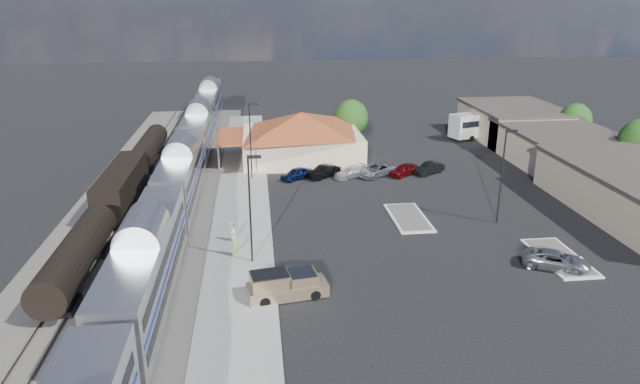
{
  "coord_description": "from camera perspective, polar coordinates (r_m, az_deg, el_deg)",
  "views": [
    {
      "loc": [
        -10.27,
        -47.75,
        20.49
      ],
      "look_at": [
        -4.53,
        2.68,
        2.8
      ],
      "focal_mm": 32.0,
      "sensor_mm": 36.0,
      "label": 1
    }
  ],
  "objects": [
    {
      "name": "pickup_truck",
      "position": [
        41.04,
        -3.28,
        -9.3
      ],
      "size": [
        5.92,
        2.95,
        1.95
      ],
      "rotation": [
        0.0,
        0.0,
        1.73
      ],
      "color": "tan",
      "rests_on": "ground"
    },
    {
      "name": "platform",
      "position": [
        57.52,
        -7.8,
        -1.75
      ],
      "size": [
        5.5,
        92.0,
        0.18
      ],
      "primitive_type": "cube",
      "color": "gray",
      "rests_on": "ground"
    },
    {
      "name": "lamp_plat_n",
      "position": [
        65.53,
        -6.91,
        5.71
      ],
      "size": [
        1.08,
        0.25,
        9.0
      ],
      "color": "black",
      "rests_on": "ground"
    },
    {
      "name": "parked_car_f",
      "position": [
        69.64,
        10.87,
        2.34
      ],
      "size": [
        4.31,
        3.49,
        1.38
      ],
      "primitive_type": "imported",
      "rotation": [
        0.0,
        0.0,
        -1.0
      ],
      "color": "black",
      "rests_on": "ground"
    },
    {
      "name": "tree_depot",
      "position": [
        80.58,
        3.15,
        7.39
      ],
      "size": [
        4.71,
        4.71,
        6.63
      ],
      "color": "#382314",
      "rests_on": "ground"
    },
    {
      "name": "person_b",
      "position": [
        49.88,
        -8.85,
        -3.94
      ],
      "size": [
        0.72,
        0.9,
        1.79
      ],
      "primitive_type": "imported",
      "rotation": [
        0.0,
        0.0,
        -1.52
      ],
      "color": "silver",
      "rests_on": "platform"
    },
    {
      "name": "parked_car_a",
      "position": [
        66.44,
        -2.37,
        1.85
      ],
      "size": [
        4.24,
        3.56,
        1.37
      ],
      "primitive_type": "imported",
      "rotation": [
        0.0,
        0.0,
        -0.99
      ],
      "color": "#0D1B44",
      "rests_on": "ground"
    },
    {
      "name": "freight_cars",
      "position": [
        60.9,
        -19.19,
        0.36
      ],
      "size": [
        2.8,
        46.0,
        4.0
      ],
      "color": "black",
      "rests_on": "ground"
    },
    {
      "name": "passenger_train",
      "position": [
        59.81,
        -13.63,
        1.52
      ],
      "size": [
        3.0,
        104.0,
        5.55
      ],
      "color": "silver",
      "rests_on": "ground"
    },
    {
      "name": "tree_east_c",
      "position": [
        87.63,
        24.16,
        6.53
      ],
      "size": [
        4.41,
        4.41,
        6.21
      ],
      "color": "#382314",
      "rests_on": "ground"
    },
    {
      "name": "parked_car_d",
      "position": [
        68.03,
        5.71,
        2.24
      ],
      "size": [
        5.78,
        4.94,
        1.47
      ],
      "primitive_type": "imported",
      "rotation": [
        0.0,
        0.0,
        -0.99
      ],
      "color": "gray",
      "rests_on": "ground"
    },
    {
      "name": "suv",
      "position": [
        48.74,
        22.56,
        -6.31
      ],
      "size": [
        5.6,
        4.57,
        1.42
      ],
      "primitive_type": "imported",
      "rotation": [
        0.0,
        0.0,
        1.05
      ],
      "color": "#A0A3A7",
      "rests_on": "ground"
    },
    {
      "name": "parked_car_e",
      "position": [
        68.49,
        8.38,
        2.21
      ],
      "size": [
        4.3,
        3.8,
        1.41
      ],
      "primitive_type": "imported",
      "rotation": [
        0.0,
        0.0,
        -0.93
      ],
      "color": "maroon",
      "rests_on": "ground"
    },
    {
      "name": "railbed",
      "position": [
        60.34,
        -16.34,
        -1.39
      ],
      "size": [
        16.0,
        100.0,
        0.12
      ],
      "primitive_type": "cube",
      "color": "#4C4944",
      "rests_on": "ground"
    },
    {
      "name": "traffic_island_north",
      "position": [
        50.85,
        22.83,
        -6.04
      ],
      "size": [
        3.3,
        7.5,
        0.21
      ],
      "color": "silver",
      "rests_on": "ground"
    },
    {
      "name": "tree_east_b",
      "position": [
        76.13,
        29.37,
        4.39
      ],
      "size": [
        4.94,
        4.94,
        6.96
      ],
      "color": "#382314",
      "rests_on": "ground"
    },
    {
      "name": "parked_car_c",
      "position": [
        67.18,
        3.09,
        2.0
      ],
      "size": [
        4.71,
        3.79,
        1.28
      ],
      "primitive_type": "imported",
      "rotation": [
        0.0,
        0.0,
        -1.04
      ],
      "color": "silver",
      "rests_on": "ground"
    },
    {
      "name": "lamp_plat_s",
      "position": [
        44.42,
        -6.92,
        -0.88
      ],
      "size": [
        1.08,
        0.25,
        9.0
      ],
      "color": "black",
      "rests_on": "ground"
    },
    {
      "name": "ground",
      "position": [
        52.97,
        5.21,
        -3.63
      ],
      "size": [
        280.0,
        280.0,
        0.0
      ],
      "primitive_type": "plane",
      "color": "black",
      "rests_on": "ground"
    },
    {
      "name": "coach_bus",
      "position": [
        89.5,
        16.29,
        6.67
      ],
      "size": [
        12.24,
        6.47,
        3.87
      ],
      "rotation": [
        0.0,
        0.0,
        1.91
      ],
      "color": "white",
      "rests_on": "ground"
    },
    {
      "name": "station_depot",
      "position": [
        74.05,
        -1.9,
        5.64
      ],
      "size": [
        18.35,
        12.24,
        6.2
      ],
      "color": "beige",
      "rests_on": "ground"
    },
    {
      "name": "traffic_island_south",
      "position": [
        55.63,
        8.85,
        -2.53
      ],
      "size": [
        3.3,
        7.5,
        0.21
      ],
      "color": "silver",
      "rests_on": "ground"
    },
    {
      "name": "lamp_lot",
      "position": [
        54.87,
        17.87,
        2.23
      ],
      "size": [
        1.08,
        0.25,
        9.0
      ],
      "color": "black",
      "rests_on": "ground"
    },
    {
      "name": "person_a",
      "position": [
        47.21,
        -8.52,
        -5.34
      ],
      "size": [
        0.53,
        0.7,
        1.73
      ],
      "primitive_type": "imported",
      "rotation": [
        0.0,
        0.0,
        1.37
      ],
      "color": "#CADB44",
      "rests_on": "platform"
    },
    {
      "name": "parked_car_b",
      "position": [
        67.0,
        0.34,
        2.05
      ],
      "size": [
        4.38,
        3.86,
        1.44
      ],
      "primitive_type": "imported",
      "rotation": [
        0.0,
        0.0,
        -0.91
      ],
      "color": "black",
      "rests_on": "ground"
    },
    {
      "name": "buildings_east",
      "position": [
        75.14,
        24.42,
        3.44
      ],
      "size": [
        14.4,
        51.4,
        4.8
      ],
      "color": "#C6B28C",
      "rests_on": "ground"
    }
  ]
}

